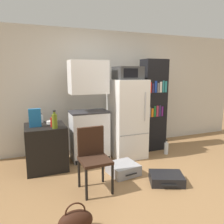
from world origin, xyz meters
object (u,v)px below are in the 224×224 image
object	(u,v)px
microwave	(128,73)
kitchen_hutch	(89,115)
refrigerator	(127,118)
bottle_olive_oil	(55,121)
bowl	(51,122)
chair	(93,153)
side_table	(46,147)
bottle_ketchup_red	(53,122)
suitcase_small_flat	(123,169)
water_bottle_front	(166,148)
bookshelf	(153,105)
cereal_box	(35,118)
handbag	(76,221)
bottle_clear_short	(41,119)
suitcase_large_flat	(166,178)

from	to	relation	value
microwave	kitchen_hutch	bearing A→B (deg)	171.76
kitchen_hutch	refrigerator	world-z (taller)	kitchen_hutch
microwave	bottle_olive_oil	xyz separation A→B (m)	(-1.40, -0.28, -0.75)
bowl	chair	size ratio (longest dim) A/B	0.19
bowl	chair	xyz separation A→B (m)	(0.43, -1.05, -0.25)
refrigerator	side_table	bearing A→B (deg)	-179.50
bottle_ketchup_red	suitcase_small_flat	xyz separation A→B (m)	(1.01, -0.57, -0.75)
side_table	water_bottle_front	world-z (taller)	side_table
refrigerator	water_bottle_front	xyz separation A→B (m)	(0.77, -0.24, -0.62)
bookshelf	bottle_olive_oil	world-z (taller)	bookshelf
side_table	suitcase_small_flat	distance (m)	1.37
refrigerator	cereal_box	bearing A→B (deg)	-178.00
kitchen_hutch	microwave	distance (m)	1.07
handbag	water_bottle_front	distance (m)	2.66
bottle_olive_oil	bowl	xyz separation A→B (m)	(-0.01, 0.37, -0.10)
water_bottle_front	bottle_olive_oil	bearing A→B (deg)	-179.01
chair	bottle_clear_short	bearing A→B (deg)	114.10
chair	suitcase_large_flat	world-z (taller)	chair
bowl	suitcase_small_flat	world-z (taller)	bowl
suitcase_large_flat	water_bottle_front	world-z (taller)	water_bottle_front
chair	suitcase_large_flat	bearing A→B (deg)	-16.61
side_table	chair	world-z (taller)	chair
bottle_olive_oil	suitcase_small_flat	world-z (taller)	bottle_olive_oil
suitcase_small_flat	handbag	xyz separation A→B (m)	(-1.01, -1.03, 0.04)
suitcase_small_flat	handbag	world-z (taller)	handbag
suitcase_small_flat	bottle_olive_oil	bearing A→B (deg)	147.82
bowl	suitcase_large_flat	world-z (taller)	bowl
cereal_box	handbag	distance (m)	1.89
bottle_clear_short	side_table	bearing A→B (deg)	-82.89
suitcase_small_flat	water_bottle_front	bearing A→B (deg)	14.43
cereal_box	water_bottle_front	bearing A→B (deg)	-4.20
bottle_clear_short	suitcase_small_flat	distance (m)	1.69
side_table	cereal_box	world-z (taller)	cereal_box
refrigerator	microwave	distance (m)	0.87
refrigerator	bowl	xyz separation A→B (m)	(-1.42, 0.09, 0.02)
kitchen_hutch	bottle_clear_short	bearing A→B (deg)	170.02
bottle_ketchup_red	suitcase_large_flat	distance (m)	1.99
bookshelf	handbag	distance (m)	2.95
kitchen_hutch	handbag	world-z (taller)	kitchen_hutch
side_table	bottle_ketchup_red	xyz separation A→B (m)	(0.12, -0.14, 0.46)
kitchen_hutch	bookshelf	world-z (taller)	bookshelf
bottle_clear_short	suitcase_large_flat	bearing A→B (deg)	-42.35
kitchen_hutch	bottle_ketchup_red	bearing A→B (deg)	-159.03
bottle_ketchup_red	suitcase_small_flat	size ratio (longest dim) A/B	0.39
suitcase_large_flat	kitchen_hutch	bearing A→B (deg)	144.40
microwave	suitcase_large_flat	bearing A→B (deg)	-87.07
microwave	bookshelf	distance (m)	0.96
suitcase_large_flat	suitcase_small_flat	size ratio (longest dim) A/B	1.18
bowl	side_table	bearing A→B (deg)	-139.30
suitcase_large_flat	refrigerator	bearing A→B (deg)	116.57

